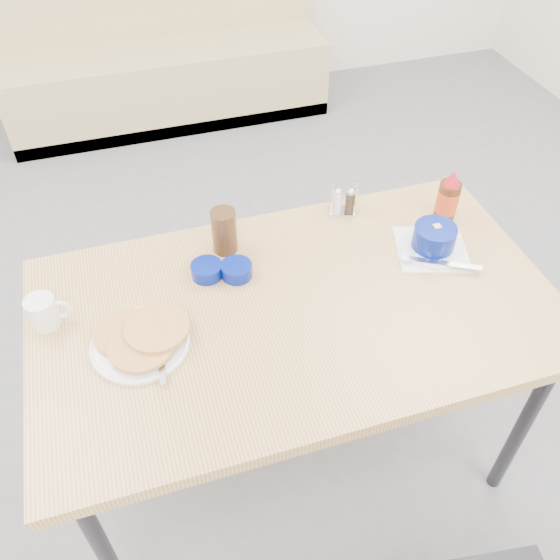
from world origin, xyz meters
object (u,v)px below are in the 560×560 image
object	(u,v)px
creamer_bowl	(207,270)
syrup_bottle	(448,199)
booth_bench	(164,58)
condiment_caddy	(344,202)
dining_table	(296,320)
butter_bowl	(237,270)
amber_tumbler	(224,231)
coffee_mug	(44,312)
grits_setting	(434,241)
pancake_plate	(141,340)

from	to	relation	value
creamer_bowl	syrup_bottle	distance (m)	0.76
booth_bench	condiment_caddy	world-z (taller)	booth_bench
dining_table	syrup_bottle	distance (m)	0.61
booth_bench	condiment_caddy	xyz separation A→B (m)	(0.27, -2.19, 0.45)
booth_bench	butter_bowl	distance (m)	2.42
creamer_bowl	amber_tumbler	distance (m)	0.13
coffee_mug	grits_setting	world-z (taller)	coffee_mug
grits_setting	condiment_caddy	size ratio (longest dim) A/B	2.61
grits_setting	dining_table	bearing A→B (deg)	-168.32
dining_table	creamer_bowl	xyz separation A→B (m)	(-0.20, 0.18, 0.08)
booth_bench	amber_tumbler	distance (m)	2.31
grits_setting	condiment_caddy	bearing A→B (deg)	126.39
creamer_bowl	dining_table	bearing A→B (deg)	-41.86
creamer_bowl	booth_bench	bearing A→B (deg)	85.04
creamer_bowl	amber_tumbler	bearing A→B (deg)	51.03
grits_setting	syrup_bottle	bearing A→B (deg)	49.68
pancake_plate	coffee_mug	bearing A→B (deg)	147.25
grits_setting	amber_tumbler	bearing A→B (deg)	162.39
grits_setting	creamer_bowl	world-z (taller)	grits_setting
creamer_bowl	pancake_plate	bearing A→B (deg)	-137.21
pancake_plate	coffee_mug	distance (m)	0.27
grits_setting	creamer_bowl	distance (m)	0.66
grits_setting	syrup_bottle	world-z (taller)	syrup_bottle
dining_table	coffee_mug	bearing A→B (deg)	168.35
creamer_bowl	condiment_caddy	distance (m)	0.50
grits_setting	condiment_caddy	xyz separation A→B (m)	(-0.18, 0.25, -0.00)
pancake_plate	grits_setting	xyz separation A→B (m)	(0.86, 0.10, 0.02)
syrup_bottle	pancake_plate	bearing A→B (deg)	-166.81
grits_setting	butter_bowl	distance (m)	0.58
amber_tumbler	butter_bowl	bearing A→B (deg)	-87.97
dining_table	grits_setting	distance (m)	0.47
coffee_mug	syrup_bottle	xyz separation A→B (m)	(1.19, 0.08, 0.03)
butter_bowl	syrup_bottle	size ratio (longest dim) A/B	0.51
grits_setting	amber_tumbler	distance (m)	0.61
butter_bowl	condiment_caddy	world-z (taller)	condiment_caddy
butter_bowl	amber_tumbler	distance (m)	0.13
coffee_mug	creamer_bowl	size ratio (longest dim) A/B	1.26
pancake_plate	syrup_bottle	xyz separation A→B (m)	(0.97, 0.23, 0.06)
coffee_mug	condiment_caddy	distance (m)	0.93
dining_table	pancake_plate	world-z (taller)	pancake_plate
coffee_mug	butter_bowl	world-z (taller)	coffee_mug
dining_table	creamer_bowl	size ratio (longest dim) A/B	15.83
amber_tumbler	creamer_bowl	bearing A→B (deg)	-128.97
grits_setting	amber_tumbler	size ratio (longest dim) A/B	1.95
amber_tumbler	condiment_caddy	bearing A→B (deg)	9.18
booth_bench	syrup_bottle	bearing A→B (deg)	-76.60
coffee_mug	syrup_bottle	distance (m)	1.19
dining_table	amber_tumbler	distance (m)	0.33
amber_tumbler	booth_bench	bearing A→B (deg)	86.73
booth_bench	grits_setting	world-z (taller)	booth_bench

